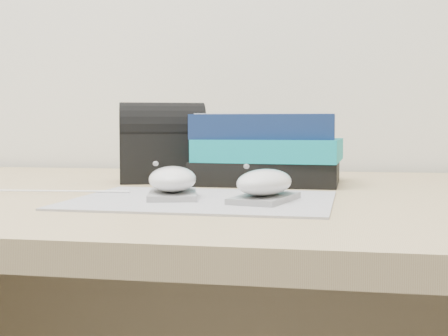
% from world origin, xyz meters
% --- Properties ---
extents(mousepad, '(0.32, 0.25, 0.00)m').
position_xyz_m(mousepad, '(-0.06, 1.46, 0.73)').
color(mousepad, gray).
rests_on(mousepad, desk).
extents(mouse_rear, '(0.08, 0.12, 0.05)m').
position_xyz_m(mouse_rear, '(-0.11, 1.47, 0.75)').
color(mouse_rear, '#9B9B9D').
rests_on(mouse_rear, mousepad).
extents(mouse_front, '(0.08, 0.12, 0.04)m').
position_xyz_m(mouse_front, '(0.01, 1.45, 0.75)').
color(mouse_front, gray).
rests_on(mouse_front, mousepad).
extents(usb_cable, '(0.21, 0.03, 0.00)m').
position_xyz_m(usb_cable, '(-0.28, 1.50, 0.73)').
color(usb_cable, white).
rests_on(usb_cable, mousepad).
extents(book_stack, '(0.23, 0.19, 0.11)m').
position_xyz_m(book_stack, '(-0.01, 1.71, 0.78)').
color(book_stack, black).
rests_on(book_stack, desk).
extents(pouch, '(0.16, 0.13, 0.13)m').
position_xyz_m(pouch, '(-0.19, 1.70, 0.79)').
color(pouch, black).
rests_on(pouch, desk).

